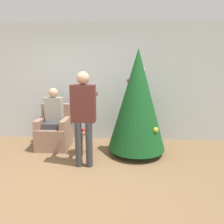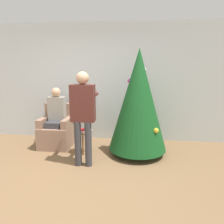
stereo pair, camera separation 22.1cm
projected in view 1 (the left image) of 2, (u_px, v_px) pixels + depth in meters
The scene contains 9 objects.
ground_plane at pixel (64, 187), 3.22m from camera, with size 14.00×14.00×0.00m, color brown.
wall_back at pixel (87, 83), 5.11m from camera, with size 8.00×0.06×2.70m.
christmas_tree at pixel (137, 100), 4.24m from camera, with size 1.14×1.14×2.08m.
armchair at pixel (55, 132), 4.74m from camera, with size 0.65×0.68×0.92m.
person_seated at pixel (53, 115), 4.64m from camera, with size 0.36×0.46×1.29m.
person_standing at pixel (83, 111), 3.74m from camera, with size 0.43×0.57×1.66m.
side_stool at pixel (83, 136), 4.36m from camera, with size 0.32×0.32×0.46m.
laptop at pixel (83, 131), 4.34m from camera, with size 0.31×0.20×0.02m.
book at pixel (83, 130), 4.34m from camera, with size 0.21×0.13×0.02m.
Camera 1 is at (0.87, -2.87, 1.77)m, focal length 35.00 mm.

